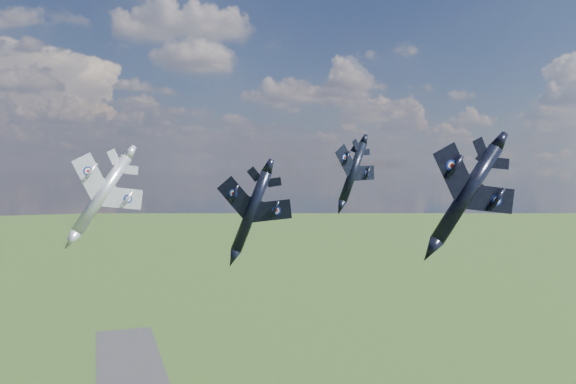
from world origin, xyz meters
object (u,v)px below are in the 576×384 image
object	(u,v)px
jet_lead_navy	(251,211)
jet_left_silver	(102,194)
jet_right_navy	(467,194)
jet_high_navy	(353,172)

from	to	relation	value
jet_lead_navy	jet_left_silver	distance (m)	21.09
jet_lead_navy	jet_right_navy	size ratio (longest dim) A/B	1.11
jet_lead_navy	jet_left_silver	world-z (taller)	jet_left_silver
jet_lead_navy	jet_high_navy	size ratio (longest dim) A/B	1.17
jet_left_silver	jet_right_navy	bearing A→B (deg)	-57.06
jet_right_navy	jet_high_navy	size ratio (longest dim) A/B	1.05
jet_high_navy	jet_right_navy	bearing A→B (deg)	-117.86
jet_left_silver	jet_high_navy	bearing A→B (deg)	-4.35
jet_lead_navy	jet_high_navy	xyz separation A→B (m)	(17.90, 4.49, 5.33)
jet_lead_navy	jet_high_navy	distance (m)	19.21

